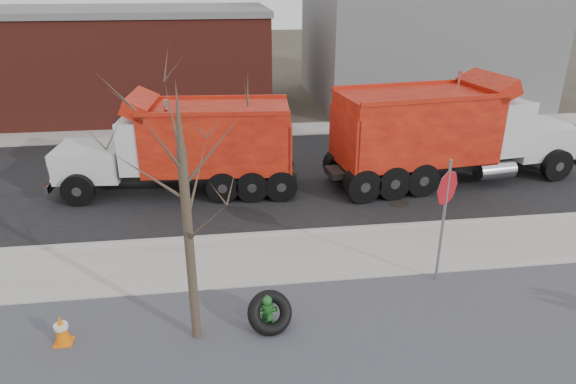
{
  "coord_description": "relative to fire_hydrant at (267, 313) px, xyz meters",
  "views": [
    {
      "loc": [
        -2.49,
        -11.18,
        6.75
      ],
      "look_at": [
        -0.81,
        1.33,
        1.4
      ],
      "focal_mm": 32.0,
      "sensor_mm": 36.0,
      "label": 1
    }
  ],
  "objects": [
    {
      "name": "building_brick",
      "position": [
        -8.24,
        19.48,
        2.3
      ],
      "size": [
        20.2,
        8.2,
        5.3
      ],
      "color": "maroon",
      "rests_on": "ground"
    },
    {
      "name": "dump_truck_red_a",
      "position": [
        6.91,
        7.43,
        1.5
      ],
      "size": [
        9.15,
        3.56,
        3.64
      ],
      "rotation": [
        0.0,
        0.0,
        0.13
      ],
      "color": "black",
      "rests_on": "ground"
    },
    {
      "name": "far_sidewalk",
      "position": [
        1.76,
        14.48,
        -0.32
      ],
      "size": [
        60.0,
        2.0,
        0.06
      ],
      "primitive_type": "cube",
      "color": "#9E9B93",
      "rests_on": "ground"
    },
    {
      "name": "ground",
      "position": [
        1.76,
        2.48,
        -0.35
      ],
      "size": [
        120.0,
        120.0,
        0.0
      ],
      "primitive_type": "plane",
      "color": "#383328",
      "rests_on": "ground"
    },
    {
      "name": "stop_sign",
      "position": [
        4.17,
        1.23,
        1.71
      ],
      "size": [
        0.69,
        0.51,
        3.06
      ],
      "rotation": [
        0.0,
        0.0,
        0.24
      ],
      "color": "gray",
      "rests_on": "ground"
    },
    {
      "name": "traffic_cone_near",
      "position": [
        -4.05,
        0.02,
        -0.02
      ],
      "size": [
        0.35,
        0.35,
        0.67
      ],
      "color": "orange",
      "rests_on": "ground"
    },
    {
      "name": "road",
      "position": [
        1.76,
        8.78,
        -0.34
      ],
      "size": [
        60.0,
        9.4,
        0.02
      ],
      "primitive_type": "cube",
      "color": "black",
      "rests_on": "ground"
    },
    {
      "name": "sidewalk",
      "position": [
        1.76,
        2.73,
        -0.32
      ],
      "size": [
        60.0,
        2.5,
        0.06
      ],
      "primitive_type": "cube",
      "color": "#9E9B93",
      "rests_on": "ground"
    },
    {
      "name": "building_grey",
      "position": [
        10.76,
        20.48,
        3.65
      ],
      "size": [
        12.0,
        10.0,
        8.0
      ],
      "color": "slate",
      "rests_on": "ground"
    },
    {
      "name": "fire_hydrant",
      "position": [
        0.0,
        0.0,
        0.0
      ],
      "size": [
        0.44,
        0.43,
        0.77
      ],
      "rotation": [
        0.0,
        0.0,
        0.29
      ],
      "color": "#25612A",
      "rests_on": "ground"
    },
    {
      "name": "curb",
      "position": [
        1.76,
        4.03,
        -0.3
      ],
      "size": [
        60.0,
        0.15,
        0.11
      ],
      "primitive_type": "cube",
      "color": "#9E9B93",
      "rests_on": "ground"
    },
    {
      "name": "truck_tire",
      "position": [
        0.05,
        -0.08,
        0.06
      ],
      "size": [
        1.03,
        0.89,
        0.9
      ],
      "color": "black",
      "rests_on": "ground"
    },
    {
      "name": "bare_tree",
      "position": [
        -1.44,
        -0.12,
        2.94
      ],
      "size": [
        3.2,
        3.2,
        5.2
      ],
      "color": "#382D23",
      "rests_on": "ground"
    },
    {
      "name": "gravel_verge",
      "position": [
        1.76,
        -1.02,
        -0.34
      ],
      "size": [
        60.0,
        5.0,
        0.03
      ],
      "primitive_type": "cube",
      "color": "slate",
      "rests_on": "ground"
    },
    {
      "name": "dump_truck_red_b",
      "position": [
        -1.86,
        7.59,
        1.34
      ],
      "size": [
        7.9,
        2.82,
        3.32
      ],
      "rotation": [
        0.0,
        0.0,
        3.06
      ],
      "color": "black",
      "rests_on": "ground"
    }
  ]
}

